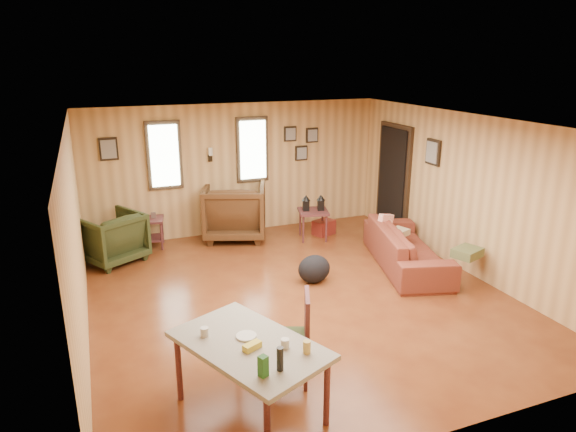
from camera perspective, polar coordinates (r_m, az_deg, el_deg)
name	(u,v)px	position (r m, az deg, el deg)	size (l,w,h in m)	color
room	(303,207)	(7.10, 1.64, 1.06)	(5.54, 6.04, 2.44)	brown
sofa	(407,241)	(8.27, 13.11, -2.68)	(2.19, 0.64, 0.85)	maroon
recliner_brown	(235,209)	(9.34, -5.91, 0.83)	(1.07, 1.01, 1.11)	#462B15
recliner_green	(111,235)	(8.71, -19.03, -2.04)	(0.87, 0.82, 0.90)	#293116
end_table	(149,228)	(9.19, -15.19, -1.25)	(0.58, 0.54, 0.64)	#592728
side_table	(313,209)	(9.24, 2.83, 0.78)	(0.64, 0.64, 0.83)	#592728
cooler	(324,227)	(9.61, 4.00, -1.26)	(0.45, 0.39, 0.27)	maroon
backpack	(314,269)	(7.58, 2.92, -5.89)	(0.59, 0.52, 0.42)	black
sofa_pillows	(427,239)	(8.18, 15.17, -2.52)	(0.94, 1.71, 0.35)	#555D34
dining_table	(250,350)	(4.79, -4.23, -14.60)	(1.36, 1.66, 0.94)	gray
dining_chair	(296,333)	(5.27, 0.84, -12.87)	(0.57, 0.57, 0.97)	#293116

